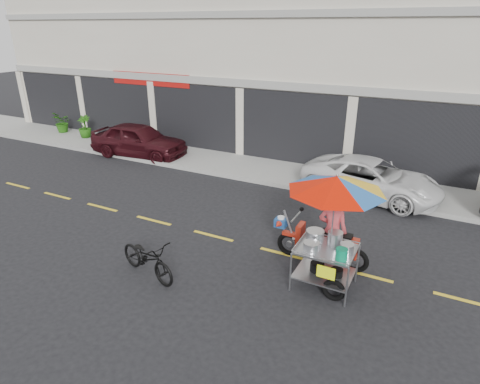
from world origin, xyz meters
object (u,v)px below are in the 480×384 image
at_px(white_pickup, 371,179).
at_px(maroon_sedan, 139,140).
at_px(near_bicycle, 147,258).
at_px(food_vendor_rig, 332,212).

bearing_deg(white_pickup, maroon_sedan, 99.23).
relative_size(near_bicycle, food_vendor_rig, 0.67).
relative_size(maroon_sedan, food_vendor_rig, 1.62).
xyz_separation_m(white_pickup, food_vendor_rig, (0.02, -5.18, 1.00)).
bearing_deg(food_vendor_rig, white_pickup, 90.56).
height_order(maroon_sedan, white_pickup, maroon_sedan).
bearing_deg(food_vendor_rig, near_bicycle, -153.52).
height_order(white_pickup, food_vendor_rig, food_vendor_rig).
bearing_deg(maroon_sedan, white_pickup, -94.91).
bearing_deg(near_bicycle, food_vendor_rig, -49.57).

